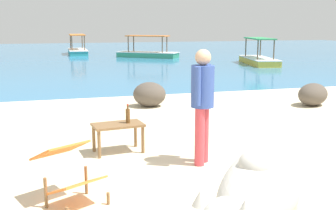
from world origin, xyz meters
The scene contains 12 objects.
sand_beach centered at (0.00, 0.00, 0.02)m, with size 18.00×14.00×0.04m, color beige.
water_surface centered at (0.00, 22.00, 0.00)m, with size 60.00×36.00×0.03m, color teal.
cow centered at (-0.68, -1.37, 0.74)m, with size 1.59×1.62×1.07m.
low_bench_table centered at (-1.26, 2.06, 0.42)m, with size 0.81×0.52×0.45m.
bottle centered at (-1.10, 2.07, 0.61)m, with size 0.07×0.07×0.30m.
deck_chair_near centered at (-2.08, 0.39, 0.42)m, with size 0.84×0.93×0.68m.
person_standing centered at (-0.20, 1.22, 0.99)m, with size 0.35×0.42×1.62m.
shore_rock_large centered at (0.05, 5.47, 0.33)m, with size 0.78×0.72×0.58m, color brown.
shore_rock_medium centered at (3.88, 4.49, 0.31)m, with size 0.89×0.63×0.54m, color brown.
boat_yellow centered at (7.76, 14.51, 0.29)m, with size 1.87×3.83×1.29m.
boat_green centered at (3.43, 20.15, 0.29)m, with size 3.65×3.09×1.29m.
boat_teal centered at (-0.42, 23.83, 0.29)m, with size 1.20×3.69×1.29m.
Camera 1 is at (-2.21, -4.10, 2.00)m, focal length 44.49 mm.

